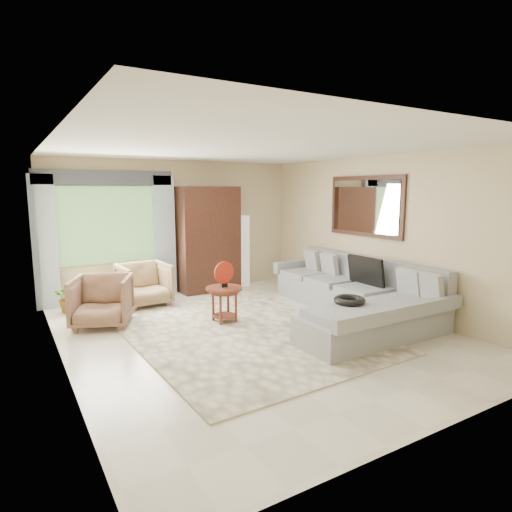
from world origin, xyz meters
TOP-DOWN VIEW (x-y plane):
  - ground at (0.00, 0.00)m, footprint 6.00×6.00m
  - area_rug at (-0.14, 0.11)m, footprint 3.12×4.09m
  - sectional_sofa at (1.78, -0.18)m, footprint 2.30×3.46m
  - tv_screen at (2.05, -0.13)m, footprint 0.14×0.74m
  - garden_hose at (1.00, -0.89)m, footprint 0.43×0.43m
  - coffee_table at (-0.15, 0.64)m, footprint 0.56×0.56m
  - red_disc at (-0.15, 0.64)m, footprint 0.34×0.06m
  - armchair_left at (-1.79, 1.44)m, footprint 1.09×1.10m
  - armchair_right at (-0.91, 2.26)m, footprint 0.86×0.88m
  - potted_plant at (-2.11, 2.48)m, footprint 0.50×0.44m
  - armoire at (0.55, 2.72)m, footprint 1.20×0.55m
  - floor_lamp at (1.35, 2.78)m, footprint 0.24×0.24m
  - window at (-1.35, 2.97)m, footprint 1.80×0.04m
  - curtain_left at (-2.40, 2.88)m, footprint 0.40×0.08m
  - curtain_right at (-0.30, 2.88)m, footprint 0.40×0.08m
  - valance at (-1.35, 2.90)m, footprint 2.40×0.12m
  - wall_mirror at (2.46, 0.35)m, footprint 0.05×1.70m

SIDE VIEW (x-z plane):
  - ground at x=0.00m, z-range 0.00..0.00m
  - area_rug at x=-0.14m, z-range 0.00..0.02m
  - potted_plant at x=-2.11m, z-range 0.00..0.53m
  - sectional_sofa at x=1.78m, z-range -0.17..0.73m
  - coffee_table at x=-0.15m, z-range 0.01..0.57m
  - armchair_right at x=-0.91m, z-range 0.00..0.76m
  - armchair_left at x=-1.79m, z-range 0.00..0.76m
  - garden_hose at x=1.00m, z-range 0.50..0.59m
  - tv_screen at x=2.05m, z-range 0.48..0.96m
  - floor_lamp at x=1.35m, z-range 0.00..1.50m
  - red_disc at x=-0.15m, z-range 0.62..0.96m
  - armoire at x=0.55m, z-range 0.00..2.10m
  - curtain_left at x=-2.40m, z-range 0.00..2.30m
  - curtain_right at x=-0.30m, z-range 0.00..2.30m
  - window at x=-1.35m, z-range 0.70..2.10m
  - wall_mirror at x=2.46m, z-range 1.22..2.27m
  - valance at x=-1.35m, z-range 2.12..2.38m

